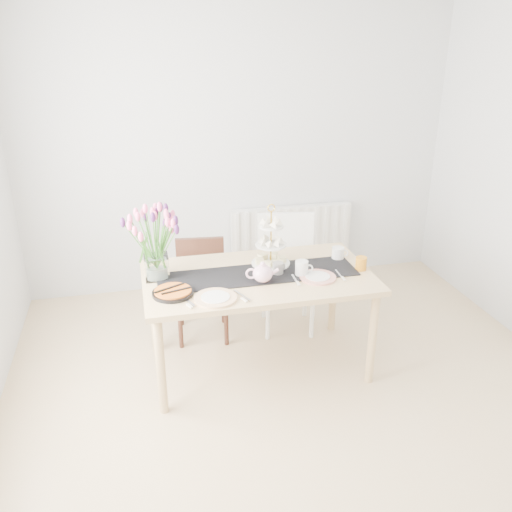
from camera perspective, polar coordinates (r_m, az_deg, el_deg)
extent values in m
plane|color=tan|center=(3.64, 5.97, -17.43)|extent=(4.50, 4.50, 0.00)
plane|color=silver|center=(5.06, -1.77, 10.96)|extent=(4.00, 0.00, 4.00)
cube|color=white|center=(5.36, 3.71, 2.16)|extent=(1.20, 0.08, 0.60)
cube|color=tan|center=(3.81, 0.20, -2.26)|extent=(1.60, 0.90, 0.04)
cylinder|color=tan|center=(3.58, -10.00, -11.36)|extent=(0.06, 0.06, 0.71)
cylinder|color=tan|center=(3.90, 12.15, -8.48)|extent=(0.06, 0.06, 0.71)
cylinder|color=tan|center=(4.23, -10.73, -5.64)|extent=(0.06, 0.06, 0.71)
cylinder|color=tan|center=(4.50, 8.15, -3.63)|extent=(0.06, 0.06, 0.71)
cube|color=#351913|center=(4.37, -5.73, -3.71)|extent=(0.43, 0.43, 0.04)
cube|color=#351913|center=(4.45, -5.89, -0.34)|extent=(0.39, 0.08, 0.37)
cylinder|color=#351913|center=(4.32, -7.96, -7.37)|extent=(0.04, 0.04, 0.38)
cylinder|color=#351913|center=(4.32, -3.15, -7.14)|extent=(0.04, 0.04, 0.38)
cylinder|color=#351913|center=(4.63, -7.92, -5.12)|extent=(0.04, 0.04, 0.38)
cylinder|color=#351913|center=(4.63, -3.45, -4.91)|extent=(0.04, 0.04, 0.38)
cube|color=white|center=(4.43, 3.38, -2.05)|extent=(0.53, 0.53, 0.04)
cube|color=white|center=(4.53, 3.11, 1.86)|extent=(0.47, 0.11, 0.44)
cylinder|color=white|center=(4.37, 1.26, -6.10)|extent=(0.04, 0.04, 0.46)
cylinder|color=white|center=(4.42, 5.94, -5.91)|extent=(0.04, 0.04, 0.46)
cylinder|color=white|center=(4.69, 0.84, -3.97)|extent=(0.04, 0.04, 0.46)
cylinder|color=white|center=(4.73, 5.20, -3.80)|extent=(0.04, 0.04, 0.46)
cube|color=black|center=(3.80, 0.20, -1.93)|extent=(1.40, 0.35, 0.01)
cube|color=silver|center=(3.79, -10.42, -1.13)|extent=(0.16, 0.16, 0.16)
cylinder|color=gold|center=(3.88, 1.59, 1.84)|extent=(0.01, 0.01, 0.41)
cylinder|color=white|center=(3.95, 1.56, -0.75)|extent=(0.28, 0.28, 0.01)
cylinder|color=white|center=(3.90, 1.58, 1.20)|extent=(0.22, 0.22, 0.01)
cylinder|color=white|center=(3.85, 1.60, 3.14)|extent=(0.18, 0.18, 0.01)
cylinder|color=white|center=(4.09, 8.61, 0.29)|extent=(0.12, 0.12, 0.09)
cylinder|color=black|center=(3.56, -8.74, -3.87)|extent=(0.27, 0.27, 0.02)
cylinder|color=orange|center=(3.56, -8.75, -3.63)|extent=(0.24, 0.24, 0.01)
cylinder|color=gray|center=(3.79, 2.33, -1.32)|extent=(0.10, 0.10, 0.09)
cylinder|color=silver|center=(3.78, 4.82, -1.30)|extent=(0.11, 0.11, 0.11)
cylinder|color=orange|center=(3.93, 11.00, -0.77)|extent=(0.11, 0.11, 0.09)
cylinder|color=silver|center=(3.48, -4.30, -4.44)|extent=(0.37, 0.37, 0.01)
cylinder|color=silver|center=(3.77, 6.50, -2.23)|extent=(0.26, 0.26, 0.01)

